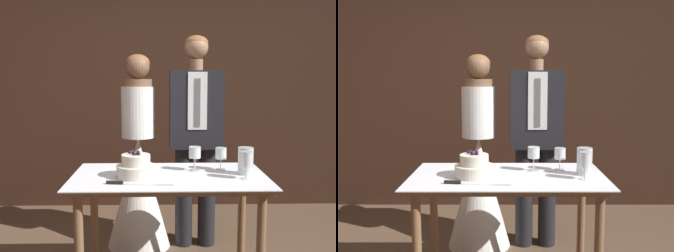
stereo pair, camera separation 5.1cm
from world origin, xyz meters
TOP-DOWN VIEW (x-y plane):
  - wall_back at (0.00, 2.19)m, footprint 5.30×0.12m
  - cake_table at (0.11, 0.35)m, footprint 1.26×0.71m
  - tiered_cake at (-0.11, 0.31)m, footprint 0.25×0.25m
  - cake_knife at (-0.15, 0.14)m, footprint 0.40×0.06m
  - wine_glass_near at (0.46, 0.49)m, footprint 0.08×0.08m
  - wine_glass_middle at (0.59, 0.25)m, footprint 0.08×0.08m
  - wine_glass_far at (0.28, 0.47)m, footprint 0.08×0.08m
  - hurricane_candle at (0.61, 0.36)m, footprint 0.10×0.10m
  - bride at (-0.14, 1.10)m, footprint 0.54×0.54m
  - groom at (0.35, 1.10)m, footprint 0.44×0.25m

SIDE VIEW (x-z plane):
  - bride at x=-0.14m, z-range -0.22..1.42m
  - cake_table at x=0.11m, z-range 0.30..1.11m
  - cake_knife at x=-0.15m, z-range 0.82..0.84m
  - tiered_cake at x=-0.11m, z-range 0.80..0.97m
  - hurricane_candle at x=0.61m, z-range 0.82..0.99m
  - wine_glass_near at x=0.46m, z-range 0.85..1.00m
  - wine_glass_far at x=0.28m, z-range 0.85..1.02m
  - wine_glass_middle at x=0.59m, z-range 0.85..1.03m
  - groom at x=0.35m, z-range 0.10..1.90m
  - wall_back at x=0.00m, z-range 0.00..2.85m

